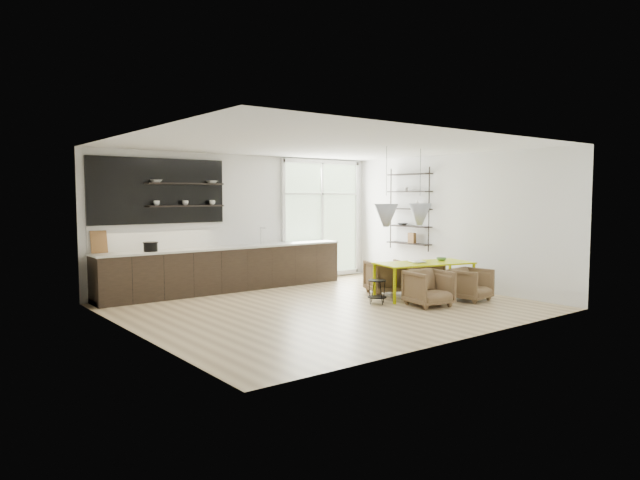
# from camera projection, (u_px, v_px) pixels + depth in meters

# --- Properties ---
(room) EXTENTS (7.02, 6.01, 2.91)m
(room) POSITION_uv_depth(u_px,v_px,m) (317.00, 223.00, 11.43)
(room) COLOR #D4BA8D
(room) RESTS_ON ground
(kitchen_run) EXTENTS (5.54, 0.69, 2.75)m
(kitchen_run) POSITION_uv_depth(u_px,v_px,m) (223.00, 263.00, 11.97)
(kitchen_run) COLOR black
(kitchen_run) RESTS_ON ground
(right_shelving) EXTENTS (0.26, 1.22, 1.90)m
(right_shelving) POSITION_uv_depth(u_px,v_px,m) (410.00, 211.00, 13.18)
(right_shelving) COLOR black
(right_shelving) RESTS_ON ground
(dining_table) EXTENTS (2.05, 1.29, 0.69)m
(dining_table) POSITION_uv_depth(u_px,v_px,m) (424.00, 265.00, 11.24)
(dining_table) COLOR #BBCE00
(dining_table) RESTS_ON ground
(armchair_back_left) EXTENTS (0.96, 0.97, 0.69)m
(armchair_back_left) POSITION_uv_depth(u_px,v_px,m) (386.00, 277.00, 11.70)
(armchair_back_left) COLOR brown
(armchair_back_left) RESTS_ON ground
(armchair_back_right) EXTENTS (0.76, 0.78, 0.61)m
(armchair_back_right) POSITION_uv_depth(u_px,v_px,m) (423.00, 277.00, 12.02)
(armchair_back_right) COLOR brown
(armchair_back_right) RESTS_ON ground
(armchair_front_left) EXTENTS (0.82, 0.84, 0.66)m
(armchair_front_left) POSITION_uv_depth(u_px,v_px,m) (429.00, 288.00, 10.37)
(armchair_front_left) COLOR brown
(armchair_front_left) RESTS_ON ground
(armchair_front_right) EXTENTS (0.75, 0.76, 0.62)m
(armchair_front_right) POSITION_uv_depth(u_px,v_px,m) (470.00, 284.00, 10.90)
(armchair_front_right) COLOR brown
(armchair_front_right) RESTS_ON ground
(wire_stool) EXTENTS (0.35, 0.35, 0.44)m
(wire_stool) POSITION_uv_depth(u_px,v_px,m) (377.00, 288.00, 10.59)
(wire_stool) COLOR black
(wire_stool) RESTS_ON ground
(table_book) EXTENTS (0.38, 0.42, 0.03)m
(table_book) POSITION_uv_depth(u_px,v_px,m) (411.00, 262.00, 11.20)
(table_book) COLOR white
(table_book) RESTS_ON dining_table
(table_bowl) EXTENTS (0.26, 0.26, 0.06)m
(table_bowl) POSITION_uv_depth(u_px,v_px,m) (441.00, 259.00, 11.53)
(table_bowl) COLOR #557F4A
(table_bowl) RESTS_ON dining_table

